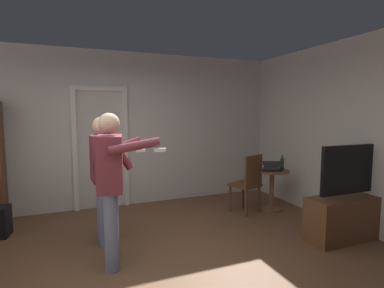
{
  "coord_description": "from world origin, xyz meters",
  "views": [
    {
      "loc": [
        -0.58,
        -2.8,
        1.68
      ],
      "look_at": [
        0.79,
        0.61,
        1.29
      ],
      "focal_mm": 28.02,
      "sensor_mm": 36.0,
      "label": 1
    }
  ],
  "objects": [
    {
      "name": "tv_flatscreen",
      "position": [
        2.84,
        0.02,
        0.37
      ],
      "size": [
        1.28,
        0.4,
        1.26
      ],
      "color": "brown",
      "rests_on": "ground_plane"
    },
    {
      "name": "wooden_chair",
      "position": [
        2.1,
        1.38,
        0.54
      ],
      "size": [
        0.54,
        0.54,
        0.99
      ],
      "color": "brown",
      "rests_on": "ground_plane"
    },
    {
      "name": "person_striped_shirt",
      "position": [
        -0.24,
        1.09,
        0.93
      ],
      "size": [
        0.64,
        0.55,
        1.62
      ],
      "color": "slate",
      "rests_on": "ground_plane"
    },
    {
      "name": "doorway_frame",
      "position": [
        -0.13,
        2.59,
        1.22
      ],
      "size": [
        0.93,
        0.08,
        2.13
      ],
      "color": "white",
      "rests_on": "ground_plane"
    },
    {
      "name": "laptop",
      "position": [
        2.53,
        1.34,
        0.75
      ],
      "size": [
        0.42,
        0.42,
        0.16
      ],
      "color": "black",
      "rests_on": "side_table"
    },
    {
      "name": "wall_back",
      "position": [
        0.0,
        2.67,
        1.37
      ],
      "size": [
        6.52,
        0.12,
        2.75
      ],
      "primitive_type": "cube",
      "color": "beige",
      "rests_on": "ground_plane"
    },
    {
      "name": "side_table",
      "position": [
        2.57,
        1.38,
        0.47
      ],
      "size": [
        0.57,
        0.57,
        0.7
      ],
      "color": "brown",
      "rests_on": "ground_plane"
    },
    {
      "name": "person_blue_shirt",
      "position": [
        -0.21,
        0.47,
        0.98
      ],
      "size": [
        0.68,
        0.68,
        1.68
      ],
      "color": "slate",
      "rests_on": "ground_plane"
    },
    {
      "name": "wall_right",
      "position": [
        3.2,
        0.0,
        1.37
      ],
      "size": [
        0.12,
        5.47,
        2.75
      ],
      "primitive_type": "cube",
      "color": "beige",
      "rests_on": "ground_plane"
    },
    {
      "name": "bottle_on_table",
      "position": [
        2.71,
        1.3,
        0.81
      ],
      "size": [
        0.06,
        0.06,
        0.26
      ],
      "color": "#1F4F2B",
      "rests_on": "side_table"
    },
    {
      "name": "ground_plane",
      "position": [
        0.0,
        0.0,
        0.0
      ],
      "size": [
        6.9,
        6.9,
        0.0
      ],
      "primitive_type": "plane",
      "color": "brown"
    }
  ]
}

